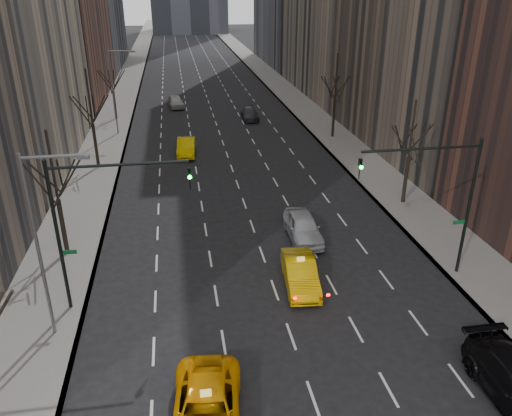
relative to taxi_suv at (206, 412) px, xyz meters
name	(u,v)px	position (x,y,z in m)	size (l,w,h in m)	color
sidewalk_left	(125,90)	(-7.87, 66.71, -0.72)	(4.50, 320.00, 0.15)	slate
sidewalk_right	(279,85)	(16.63, 66.71, -0.72)	(4.50, 320.00, 0.15)	slate
tree_lw_b	(58,200)	(-7.62, 14.71, 2.92)	(3.36, 3.50, 7.82)	black
tree_lw_c	(93,125)	(-7.62, 30.71, 3.24)	(3.36, 3.50, 8.74)	black
tree_lw_d	(113,90)	(-7.62, 48.71, 2.77)	(3.36, 3.50, 7.36)	black
tree_rw_b	(409,157)	(16.38, 18.71, 2.92)	(3.36, 3.50, 7.82)	black
tree_rw_c	(335,101)	(16.38, 36.71, 3.24)	(3.36, 3.50, 8.74)	black
traffic_mast_left	(91,211)	(-4.73, 8.71, 4.69)	(6.69, 0.39, 8.00)	black
traffic_mast_right	(444,188)	(13.49, 8.71, 4.69)	(6.69, 0.39, 8.00)	black
streetlight_near	(43,230)	(-6.46, 6.71, 4.82)	(2.83, 0.22, 9.00)	slate
streetlight_far	(116,83)	(-6.46, 41.71, 4.82)	(2.83, 0.22, 9.00)	slate
taxi_suv	(206,412)	(0.00, 0.00, 0.00)	(2.64, 5.73, 1.59)	#FFA705
taxi_sedan	(300,273)	(5.85, 8.95, -0.01)	(1.67, 4.80, 1.58)	#DEA704
silver_sedan_ahead	(303,227)	(7.38, 14.37, 0.05)	(2.00, 4.98, 1.70)	#ADB1B6
far_taxi	(186,147)	(0.44, 33.32, 0.00)	(1.68, 4.83, 1.59)	#E3BE04
far_suv_grey	(250,114)	(8.69, 46.01, -0.10)	(1.94, 4.77, 1.39)	#313237
far_car_white	(175,101)	(-0.25, 54.08, 0.00)	(1.87, 4.66, 1.59)	#BABABA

